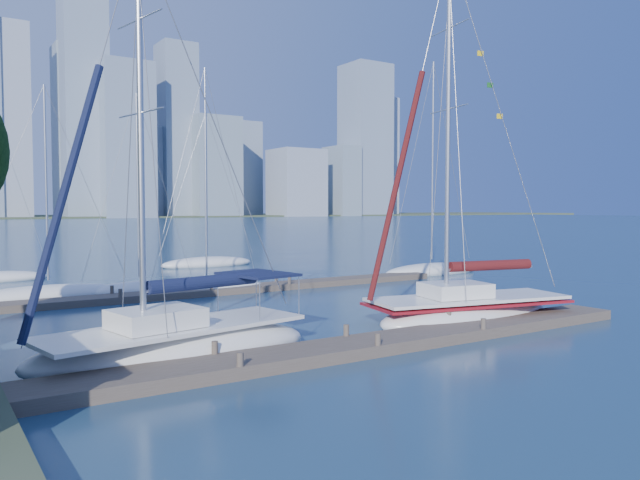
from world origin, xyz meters
TOP-DOWN VIEW (x-y plane):
  - ground at (0.00, 0.00)m, footprint 700.00×700.00m
  - near_dock at (0.00, 0.00)m, footprint 26.00×2.00m
  - far_dock at (2.00, 16.00)m, footprint 30.00×1.80m
  - sailboat_navy at (-5.72, 2.45)m, footprint 9.85×4.77m
  - sailboat_maroon at (7.15, 1.95)m, footprint 9.82×4.88m
  - bg_boat_0 at (-6.75, 19.13)m, footprint 8.50×2.53m
  - bg_boat_1 at (-1.95, 18.77)m, footprint 6.44×2.20m
  - bg_boat_2 at (1.30, 16.58)m, footprint 7.78×3.91m
  - bg_boat_5 at (19.33, 17.15)m, footprint 8.78×3.13m
  - bg_boat_7 at (7.79, 31.98)m, footprint 8.24×3.32m
  - skyline at (21.17, 290.63)m, footprint 503.75×51.31m

SIDE VIEW (x-z plane):
  - ground at x=0.00m, z-range 0.00..0.00m
  - far_dock at x=2.00m, z-range 0.00..0.36m
  - near_dock at x=0.00m, z-range 0.00..0.40m
  - bg_boat_2 at x=1.30m, z-range -6.33..6.82m
  - bg_boat_1 at x=-1.95m, z-range -5.63..6.11m
  - bg_boat_0 at x=-6.75m, z-range -5.66..6.16m
  - bg_boat_7 at x=7.79m, z-range -6.33..6.88m
  - bg_boat_5 at x=19.33m, z-range -7.67..8.27m
  - sailboat_navy at x=-5.72m, z-range -5.99..8.02m
  - sailboat_maroon at x=7.15m, z-range -6.88..9.31m
  - skyline at x=21.17m, z-range -21.69..96.13m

